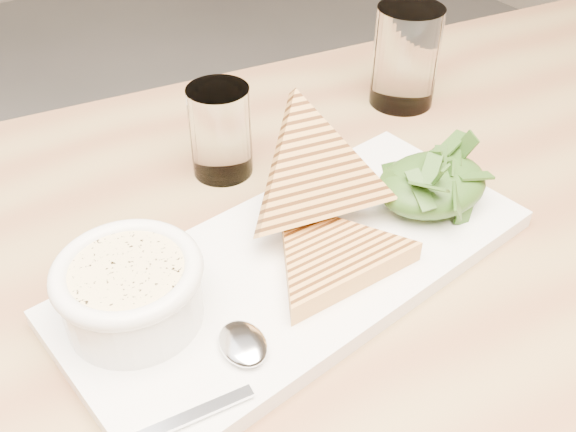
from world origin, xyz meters
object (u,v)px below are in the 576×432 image
soup_bowl (133,298)px  glass_near (221,131)px  glass_far (406,57)px  table_top (389,313)px  platter (300,265)px

soup_bowl → glass_near: (0.16, 0.16, 0.01)m
glass_near → glass_far: 0.26m
table_top → platter: bearing=125.4°
platter → soup_bowl: bearing=174.7°
table_top → soup_bowl: size_ratio=12.66×
platter → glass_far: 0.34m
glass_near → table_top: bearing=-82.7°
soup_bowl → glass_far: 0.45m
table_top → glass_near: size_ratio=13.83×
glass_near → glass_far: size_ratio=0.81×
platter → glass_near: glass_near is taller
table_top → glass_far: bearing=48.3°
glass_near → glass_far: bearing=2.6°
table_top → platter: (-0.05, 0.07, 0.03)m
soup_bowl → glass_near: bearing=44.6°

